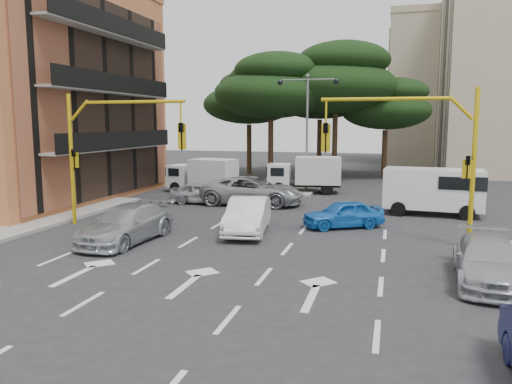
% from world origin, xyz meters
% --- Properties ---
extents(ground, '(120.00, 120.00, 0.00)m').
position_xyz_m(ground, '(0.00, 0.00, 0.00)').
color(ground, '#28282B').
rests_on(ground, ground).
extents(median_strip, '(1.40, 6.00, 0.15)m').
position_xyz_m(median_strip, '(0.00, 16.00, 0.07)').
color(median_strip, gray).
rests_on(median_strip, ground).
extents(apartment_beige_far, '(16.20, 12.15, 16.70)m').
position_xyz_m(apartment_beige_far, '(12.95, 44.00, 8.35)').
color(apartment_beige_far, '#BDA68E').
rests_on(apartment_beige_far, ground).
extents(pine_left_near, '(9.15, 9.15, 10.23)m').
position_xyz_m(pine_left_near, '(-3.94, 21.96, 7.60)').
color(pine_left_near, '#382616').
rests_on(pine_left_near, ground).
extents(pine_center, '(9.98, 9.98, 11.16)m').
position_xyz_m(pine_center, '(1.06, 23.96, 8.30)').
color(pine_center, '#382616').
rests_on(pine_center, ground).
extents(pine_left_far, '(8.32, 8.32, 9.30)m').
position_xyz_m(pine_left_far, '(-6.94, 25.96, 6.91)').
color(pine_left_far, '#382616').
rests_on(pine_left_far, ground).
extents(pine_right, '(7.49, 7.49, 8.37)m').
position_xyz_m(pine_right, '(5.06, 25.96, 6.22)').
color(pine_right, '#382616').
rests_on(pine_right, ground).
extents(pine_back, '(9.15, 9.15, 10.23)m').
position_xyz_m(pine_back, '(-0.94, 28.96, 7.60)').
color(pine_back, '#382616').
rests_on(pine_back, ground).
extents(signal_mast_right, '(5.79, 0.37, 6.00)m').
position_xyz_m(signal_mast_right, '(6.80, 1.99, 3.88)').
color(signal_mast_right, gold).
rests_on(signal_mast_right, ground).
extents(signal_mast_left, '(5.79, 0.37, 6.00)m').
position_xyz_m(signal_mast_left, '(-6.80, 1.99, 3.88)').
color(signal_mast_left, gold).
rests_on(signal_mast_left, ground).
extents(street_lamp_center, '(4.16, 0.36, 7.77)m').
position_xyz_m(street_lamp_center, '(0.00, 16.00, 5.43)').
color(street_lamp_center, slate).
rests_on(street_lamp_center, median_strip).
extents(car_white_hatch, '(2.24, 4.74, 1.50)m').
position_xyz_m(car_white_hatch, '(-0.21, 2.28, 0.75)').
color(car_white_hatch, silver).
rests_on(car_white_hatch, ground).
extents(car_blue_compact, '(3.89, 3.05, 1.24)m').
position_xyz_m(car_blue_compact, '(3.64, 4.45, 0.62)').
color(car_blue_compact, blue).
rests_on(car_blue_compact, ground).
extents(car_silver_wagon, '(2.36, 5.08, 1.44)m').
position_xyz_m(car_silver_wagon, '(-4.40, -0.57, 0.72)').
color(car_silver_wagon, '#ABAFB3').
rests_on(car_silver_wagon, ground).
extents(car_silver_cross_a, '(5.85, 2.70, 1.63)m').
position_xyz_m(car_silver_cross_a, '(-2.00, 9.38, 0.81)').
color(car_silver_cross_a, '#989B9F').
rests_on(car_silver_cross_a, ground).
extents(car_silver_cross_b, '(3.76, 1.80, 1.24)m').
position_xyz_m(car_silver_cross_b, '(-5.00, 9.00, 0.62)').
color(car_silver_cross_b, '#A1A2A9').
rests_on(car_silver_cross_b, ground).
extents(car_silver_parked, '(2.17, 4.69, 1.33)m').
position_xyz_m(car_silver_parked, '(8.54, -2.30, 0.66)').
color(car_silver_parked, '#A9ACB2').
rests_on(car_silver_parked, ground).
extents(van_white, '(4.98, 2.55, 2.41)m').
position_xyz_m(van_white, '(7.75, 8.87, 1.21)').
color(van_white, white).
rests_on(van_white, ground).
extents(box_truck_a, '(4.94, 2.69, 2.31)m').
position_xyz_m(box_truck_a, '(-6.55, 13.16, 1.15)').
color(box_truck_a, silver).
rests_on(box_truck_a, ground).
extents(box_truck_b, '(5.16, 2.71, 2.43)m').
position_xyz_m(box_truck_b, '(0.05, 15.05, 1.21)').
color(box_truck_b, silver).
rests_on(box_truck_b, ground).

